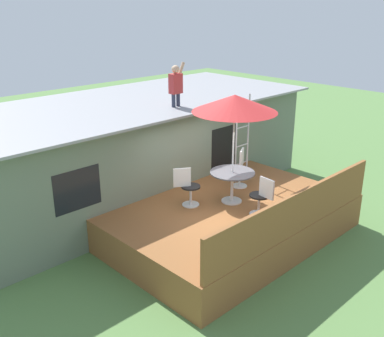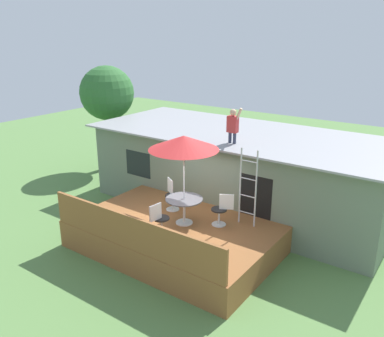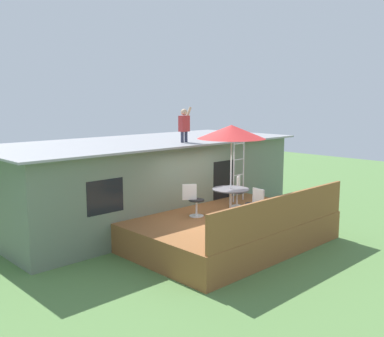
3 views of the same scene
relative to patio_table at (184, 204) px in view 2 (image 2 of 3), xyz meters
The scene contains 12 objects.
ground_plane 1.40m from the patio_table, 164.53° to the right, with size 40.00×40.00×0.00m, color #567F42.
house 3.55m from the patio_table, 93.18° to the left, with size 10.50×4.50×2.69m.
deck 1.01m from the patio_table, 164.53° to the right, with size 5.59×3.84×0.80m, color brown.
deck_railing 1.94m from the patio_table, 95.84° to the right, with size 5.49×0.08×0.90m, color brown.
patio_table is the anchor object (origin of this frame).
patio_umbrella 1.76m from the patio_table, 90.00° to the right, with size 1.90×1.90×2.54m.
step_ladder 1.82m from the patio_table, 33.07° to the left, with size 0.52×0.04×2.20m.
person_figure 2.91m from the patio_table, 83.72° to the left, with size 0.47×0.20×1.11m.
patio_chair_left 1.06m from the patio_table, 147.33° to the left, with size 0.57×0.45×0.92m.
patio_chair_right 1.06m from the patio_table, 29.63° to the left, with size 0.58×0.44×0.92m.
patio_chair_near 0.97m from the patio_table, 96.62° to the right, with size 0.44×0.62×0.92m.
backyard_tree 8.34m from the patio_table, 150.72° to the left, with size 2.34×2.34×4.56m.
Camera 2 is at (6.44, -8.34, 5.97)m, focal length 38.29 mm.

